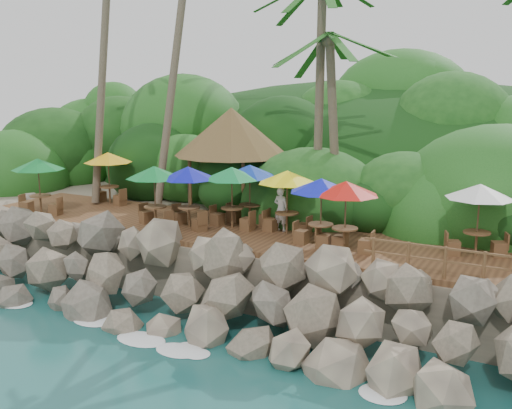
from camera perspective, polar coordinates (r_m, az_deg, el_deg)
The scene contains 11 objects.
ground at distance 19.64m, azimuth -8.52°, elevation -12.95°, with size 140.00×140.00×0.00m, color #19514F.
land_base at distance 32.87m, azimuth 8.27°, elevation -0.89°, with size 32.00×25.20×2.10m, color gray.
jungle_hill at distance 40.07m, azimuth 11.91°, elevation -0.28°, with size 44.80×28.00×15.40m, color #143811.
seawall at distance 20.72m, azimuth -5.29°, elevation -8.10°, with size 29.00×4.00×2.30m, color gray, non-canonical shape.
terrace at distance 23.69m, azimuth -0.00°, elevation -2.84°, with size 26.00×5.00×0.20m, color brown.
jungle_foliage at distance 32.20m, azimuth 7.60°, elevation -3.06°, with size 44.00×16.00×12.00m, color #143811, non-canonical shape.
foam_line at distance 19.85m, azimuth -7.99°, elevation -12.57°, with size 25.20×0.80×0.06m.
palapa at distance 28.02m, azimuth -2.33°, elevation 6.87°, with size 5.30×5.30×4.60m.
dining_clusters at distance 22.73m, azimuth 2.05°, elevation 2.07°, with size 24.06×5.48×2.47m.
railing at distance 18.68m, azimuth 22.40°, elevation -5.52°, with size 8.30×0.10×1.00m.
waiter at distance 23.69m, azimuth 2.37°, elevation -0.44°, with size 0.64×0.42×1.74m, color white.
Camera 1 is at (10.84, -14.21, 8.16)m, focal length 42.45 mm.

